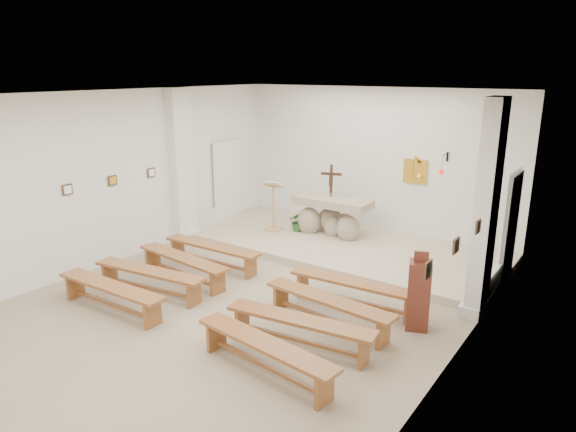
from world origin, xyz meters
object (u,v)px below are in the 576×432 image
Objects in this scene: lectern at (273,206)px; altar at (331,219)px; bench_left_front at (212,250)px; bench_right_front at (353,288)px; bench_left_fourth at (111,291)px; bench_right_fourth at (265,350)px; crucifix_stand at (331,193)px; bench_left_second at (183,262)px; bench_right_second at (328,305)px; bench_right_third at (300,326)px; bench_left_third at (149,276)px; donation_pedestal at (419,295)px.

altar is at bearing 12.10° from lectern.
bench_left_front and bench_right_front have the same top height.
bench_right_front is 4.02m from bench_left_fourth.
altar is at bearing 117.94° from bench_right_fourth.
crucifix_stand is 5.94m from bench_right_fourth.
altar is 3.86m from bench_left_second.
crucifix_stand reaches higher than bench_right_fourth.
bench_left_second is at bearing 88.23° from bench_left_fourth.
bench_right_third is (0.00, -0.81, 0.00)m from bench_right_second.
lectern is 0.54× the size of bench_left_fourth.
bench_left_front is 0.99× the size of bench_right_third.
bench_right_second is at bearing 25.00° from bench_left_fourth.
bench_right_front is at bearing 19.62° from bench_left_second.
bench_left_front is (-0.98, -3.03, -0.72)m from crucifix_stand.
bench_right_second is at bearing 6.61° from bench_left_third.
bench_right_second is 1.01× the size of bench_left_fourth.
bench_right_second is at bearing 96.22° from bench_right_fourth.
bench_right_front and bench_right_third have the same top height.
crucifix_stand reaches higher than bench_left_second.
bench_left_second is (0.20, -3.15, -0.40)m from lectern.
donation_pedestal is at bearing 70.06° from bench_right_fourth.
bench_left_third is (-4.36, -1.55, -0.20)m from donation_pedestal.
bench_right_third is (3.40, -3.95, -0.40)m from lectern.
bench_left_front is at bearing 176.40° from bench_right_front.
lectern is 0.76× the size of crucifix_stand.
bench_right_fourth is (3.20, -1.62, 0.00)m from bench_left_second.
bench_right_front and bench_right_second have the same top height.
donation_pedestal is 0.55× the size of bench_left_third.
bench_left_front and bench_left_third have the same top height.
bench_left_second is at bearing -122.42° from crucifix_stand.
bench_right_front is 1.62m from bench_right_third.
bench_left_front is at bearing 170.69° from bench_right_second.
bench_left_front is at bearing 88.23° from bench_left_fourth.
bench_left_third is (-1.09, -4.51, -0.16)m from altar.
donation_pedestal is at bearing 11.99° from bench_left_third.
altar is at bearing 122.62° from bench_right_front.
donation_pedestal is at bearing 26.60° from bench_left_fourth.
crucifix_stand is at bearing 19.35° from lectern.
altar is 4.64m from bench_left_third.
bench_left_front is at bearing -96.38° from lectern.
bench_right_front is 3.30m from bench_left_second.
bench_right_front is at bearing -45.70° from lectern.
bench_right_front and bench_left_third have the same top height.
bench_left_second and bench_left_third have the same top height.
altar reaches higher than bench_left_third.
bench_left_fourth is at bearing -146.48° from bench_right_front.
bench_left_second is at bearing 158.22° from bench_right_third.
bench_left_front is 0.99× the size of bench_left_second.
bench_right_front is 2.42m from bench_right_fourth.
bench_right_fourth is (3.20, -2.42, 0.00)m from bench_left_front.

